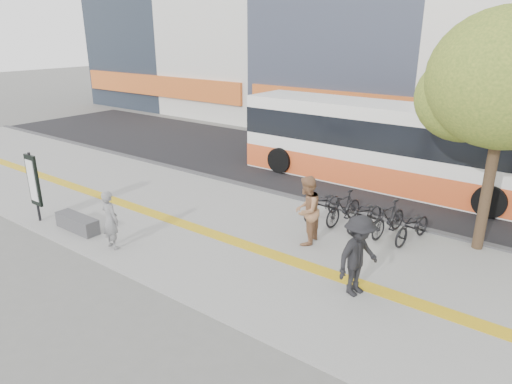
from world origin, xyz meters
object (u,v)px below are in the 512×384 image
Objects in this scene: seated_woman at (110,220)px; pedestrian_tan at (307,211)px; pedestrian_dark at (358,256)px; street_tree at (507,82)px; bench at (77,223)px; bus at (385,147)px; signboard at (33,181)px.

pedestrian_tan is (4.07, 3.42, 0.15)m from seated_woman.
pedestrian_tan is at bearing 69.72° from pedestrian_dark.
street_tree is at bearing 113.88° from pedestrian_tan.
bench is at bearing 116.58° from pedestrian_dark.
bench is 12.23m from street_tree.
bus is (-4.26, 3.68, -3.01)m from street_tree.
pedestrian_dark is (-1.65, -4.24, -3.49)m from street_tree.
street_tree is at bearing -40.82° from bus.
signboard reaches higher than seated_woman.
seated_woman is 0.84× the size of pedestrian_tan.
pedestrian_tan reaches higher than pedestrian_dark.
pedestrian_tan is 2.74m from pedestrian_dark.
bench is at bearing -71.11° from pedestrian_tan.
seated_woman is at bearing 120.65° from pedestrian_dark.
pedestrian_tan reaches higher than seated_woman.
bus is at bearing 32.44° from pedestrian_dark.
bench is 8.35m from pedestrian_dark.
pedestrian_tan is at bearing 29.56° from bench.
pedestrian_dark is (6.33, 1.87, 0.13)m from seated_woman.
seated_woman is at bearing -60.69° from pedestrian_tan.
seated_woman is at bearing 3.72° from signboard.
seated_woman is at bearing -110.83° from bus.
pedestrian_tan is 1.03× the size of pedestrian_dark.
seated_woman is at bearing -142.58° from street_tree.
bus is 6.08× the size of pedestrian_dark.
seated_woman reaches higher than bench.
signboard is at bearing -169.19° from bench.
bus is (7.12, 10.01, 0.13)m from signboard.
street_tree is 3.34× the size of pedestrian_dark.
pedestrian_tan is (0.35, -6.37, -0.45)m from bus.
bench is 0.73× the size of signboard.
bench is at bearing -148.38° from street_tree.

